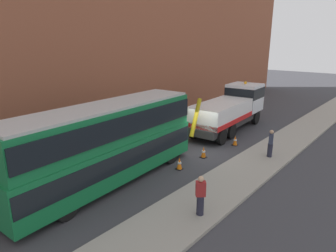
{
  "coord_description": "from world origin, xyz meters",
  "views": [
    {
      "loc": [
        -15.02,
        -10.71,
        6.98
      ],
      "look_at": [
        -1.87,
        0.56,
        2.0
      ],
      "focal_mm": 31.53,
      "sensor_mm": 36.0,
      "label": 1
    }
  ],
  "objects_px": {
    "recovery_tow_truck": "(231,108)",
    "traffic_cone_near_bus": "(179,164)",
    "pedestrian_bystander": "(271,144)",
    "double_decker_bus": "(107,141)",
    "traffic_cone_near_truck": "(235,141)",
    "traffic_cone_midway": "(204,152)",
    "pedestrian_onlooker": "(200,196)"
  },
  "relations": [
    {
      "from": "pedestrian_onlooker",
      "to": "traffic_cone_near_bus",
      "type": "relative_size",
      "value": 2.38
    },
    {
      "from": "traffic_cone_near_bus",
      "to": "traffic_cone_midway",
      "type": "bearing_deg",
      "value": -0.88
    },
    {
      "from": "recovery_tow_truck",
      "to": "traffic_cone_near_truck",
      "type": "height_order",
      "value": "recovery_tow_truck"
    },
    {
      "from": "recovery_tow_truck",
      "to": "traffic_cone_near_bus",
      "type": "xyz_separation_m",
      "value": [
        -8.9,
        -1.78,
        -1.42
      ]
    },
    {
      "from": "traffic_cone_midway",
      "to": "traffic_cone_near_truck",
      "type": "xyz_separation_m",
      "value": [
        3.3,
        -0.41,
        0.0
      ]
    },
    {
      "from": "pedestrian_onlooker",
      "to": "traffic_cone_midway",
      "type": "relative_size",
      "value": 2.38
    },
    {
      "from": "recovery_tow_truck",
      "to": "pedestrian_onlooker",
      "type": "height_order",
      "value": "recovery_tow_truck"
    },
    {
      "from": "recovery_tow_truck",
      "to": "pedestrian_bystander",
      "type": "distance_m",
      "value": 6.52
    },
    {
      "from": "pedestrian_onlooker",
      "to": "traffic_cone_near_truck",
      "type": "height_order",
      "value": "pedestrian_onlooker"
    },
    {
      "from": "pedestrian_onlooker",
      "to": "traffic_cone_near_bus",
      "type": "height_order",
      "value": "pedestrian_onlooker"
    },
    {
      "from": "double_decker_bus",
      "to": "traffic_cone_near_truck",
      "type": "relative_size",
      "value": 15.51
    },
    {
      "from": "pedestrian_bystander",
      "to": "traffic_cone_near_bus",
      "type": "height_order",
      "value": "pedestrian_bystander"
    },
    {
      "from": "traffic_cone_midway",
      "to": "traffic_cone_near_bus",
      "type": "bearing_deg",
      "value": 179.12
    },
    {
      "from": "recovery_tow_truck",
      "to": "pedestrian_bystander",
      "type": "relative_size",
      "value": 5.98
    },
    {
      "from": "recovery_tow_truck",
      "to": "traffic_cone_near_truck",
      "type": "bearing_deg",
      "value": -149.68
    },
    {
      "from": "pedestrian_bystander",
      "to": "traffic_cone_midway",
      "type": "relative_size",
      "value": 2.38
    },
    {
      "from": "recovery_tow_truck",
      "to": "pedestrian_bystander",
      "type": "xyz_separation_m",
      "value": [
        -4.08,
        -5.03,
        -0.77
      ]
    },
    {
      "from": "pedestrian_bystander",
      "to": "traffic_cone_near_truck",
      "type": "xyz_separation_m",
      "value": [
        0.85,
        2.8,
        -0.64
      ]
    },
    {
      "from": "traffic_cone_near_bus",
      "to": "traffic_cone_near_truck",
      "type": "height_order",
      "value": "same"
    },
    {
      "from": "pedestrian_bystander",
      "to": "traffic_cone_near_bus",
      "type": "xyz_separation_m",
      "value": [
        -4.82,
        3.25,
        -0.64
      ]
    },
    {
      "from": "pedestrian_onlooker",
      "to": "pedestrian_bystander",
      "type": "bearing_deg",
      "value": -38.7
    },
    {
      "from": "double_decker_bus",
      "to": "pedestrian_onlooker",
      "type": "xyz_separation_m",
      "value": [
        0.4,
        -5.35,
        -1.25
      ]
    },
    {
      "from": "double_decker_bus",
      "to": "traffic_cone_near_truck",
      "type": "xyz_separation_m",
      "value": [
        9.26,
        -2.19,
        -1.89
      ]
    },
    {
      "from": "traffic_cone_near_truck",
      "to": "traffic_cone_near_bus",
      "type": "bearing_deg",
      "value": 175.51
    },
    {
      "from": "recovery_tow_truck",
      "to": "traffic_cone_near_truck",
      "type": "xyz_separation_m",
      "value": [
        -3.23,
        -2.22,
        -1.42
      ]
    },
    {
      "from": "double_decker_bus",
      "to": "traffic_cone_midway",
      "type": "relative_size",
      "value": 15.51
    },
    {
      "from": "double_decker_bus",
      "to": "traffic_cone_near_bus",
      "type": "bearing_deg",
      "value": -30.11
    },
    {
      "from": "traffic_cone_near_bus",
      "to": "traffic_cone_near_truck",
      "type": "xyz_separation_m",
      "value": [
        5.67,
        -0.45,
        0.0
      ]
    },
    {
      "from": "traffic_cone_near_bus",
      "to": "traffic_cone_near_truck",
      "type": "relative_size",
      "value": 1.0
    },
    {
      "from": "traffic_cone_midway",
      "to": "double_decker_bus",
      "type": "bearing_deg",
      "value": 163.38
    },
    {
      "from": "pedestrian_bystander",
      "to": "traffic_cone_midway",
      "type": "bearing_deg",
      "value": 16.43
    },
    {
      "from": "double_decker_bus",
      "to": "traffic_cone_near_bus",
      "type": "height_order",
      "value": "double_decker_bus"
    }
  ]
}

